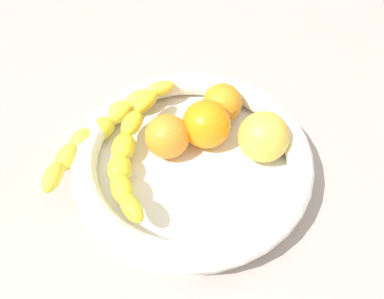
{
  "coord_description": "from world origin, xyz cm",
  "views": [
    {
      "loc": [
        -0.78,
        31.22,
        47.34
      ],
      "look_at": [
        0.0,
        0.0,
        8.38
      ],
      "focal_mm": 35.96,
      "sensor_mm": 36.0,
      "label": 1
    }
  ],
  "objects_px": {
    "fruit_bowl": "(192,160)",
    "orange_mid_left": "(222,103)",
    "banana_draped_right": "(127,155)",
    "orange_front": "(167,136)",
    "orange_mid_right": "(206,124)",
    "banana_draped_left": "(104,127)",
    "apple_yellow": "(264,137)"
  },
  "relations": [
    {
      "from": "orange_mid_right",
      "to": "apple_yellow",
      "type": "xyz_separation_m",
      "value": [
        -0.08,
        0.02,
        0.0
      ]
    },
    {
      "from": "orange_front",
      "to": "orange_mid_right",
      "type": "xyz_separation_m",
      "value": [
        -0.05,
        -0.02,
        0.0
      ]
    },
    {
      "from": "fruit_bowl",
      "to": "banana_draped_right",
      "type": "xyz_separation_m",
      "value": [
        0.08,
        0.01,
        0.02
      ]
    },
    {
      "from": "orange_front",
      "to": "orange_mid_left",
      "type": "bearing_deg",
      "value": -138.44
    },
    {
      "from": "banana_draped_right",
      "to": "banana_draped_left",
      "type": "bearing_deg",
      "value": -51.84
    },
    {
      "from": "banana_draped_right",
      "to": "orange_mid_left",
      "type": "height_order",
      "value": "orange_mid_left"
    },
    {
      "from": "banana_draped_left",
      "to": "orange_front",
      "type": "relative_size",
      "value": 3.38
    },
    {
      "from": "fruit_bowl",
      "to": "apple_yellow",
      "type": "xyz_separation_m",
      "value": [
        -0.09,
        -0.02,
        0.03
      ]
    },
    {
      "from": "fruit_bowl",
      "to": "orange_mid_left",
      "type": "xyz_separation_m",
      "value": [
        -0.04,
        -0.09,
        0.02
      ]
    },
    {
      "from": "banana_draped_left",
      "to": "apple_yellow",
      "type": "bearing_deg",
      "value": 174.61
    },
    {
      "from": "banana_draped_left",
      "to": "banana_draped_right",
      "type": "bearing_deg",
      "value": 128.16
    },
    {
      "from": "orange_front",
      "to": "apple_yellow",
      "type": "bearing_deg",
      "value": 179.55
    },
    {
      "from": "banana_draped_right",
      "to": "apple_yellow",
      "type": "xyz_separation_m",
      "value": [
        -0.18,
        -0.03,
        0.01
      ]
    },
    {
      "from": "fruit_bowl",
      "to": "orange_mid_right",
      "type": "distance_m",
      "value": 0.05
    },
    {
      "from": "fruit_bowl",
      "to": "orange_mid_right",
      "type": "xyz_separation_m",
      "value": [
        -0.02,
        -0.04,
        0.03
      ]
    },
    {
      "from": "fruit_bowl",
      "to": "orange_front",
      "type": "height_order",
      "value": "orange_front"
    },
    {
      "from": "banana_draped_right",
      "to": "orange_mid_right",
      "type": "xyz_separation_m",
      "value": [
        -0.1,
        -0.05,
        0.0
      ]
    },
    {
      "from": "fruit_bowl",
      "to": "apple_yellow",
      "type": "distance_m",
      "value": 0.1
    },
    {
      "from": "apple_yellow",
      "to": "fruit_bowl",
      "type": "bearing_deg",
      "value": 12.25
    },
    {
      "from": "fruit_bowl",
      "to": "banana_draped_right",
      "type": "relative_size",
      "value": 1.46
    },
    {
      "from": "orange_front",
      "to": "orange_mid_left",
      "type": "height_order",
      "value": "orange_front"
    },
    {
      "from": "orange_front",
      "to": "orange_mid_left",
      "type": "xyz_separation_m",
      "value": [
        -0.08,
        -0.07,
        -0.0
      ]
    },
    {
      "from": "orange_mid_left",
      "to": "orange_mid_right",
      "type": "bearing_deg",
      "value": 63.29
    },
    {
      "from": "banana_draped_right",
      "to": "apple_yellow",
      "type": "relative_size",
      "value": 3.18
    },
    {
      "from": "banana_draped_right",
      "to": "orange_mid_left",
      "type": "xyz_separation_m",
      "value": [
        -0.12,
        -0.1,
        -0.0
      ]
    },
    {
      "from": "banana_draped_left",
      "to": "orange_front",
      "type": "height_order",
      "value": "orange_front"
    },
    {
      "from": "fruit_bowl",
      "to": "orange_front",
      "type": "distance_m",
      "value": 0.05
    },
    {
      "from": "orange_mid_right",
      "to": "orange_front",
      "type": "bearing_deg",
      "value": 21.43
    },
    {
      "from": "orange_mid_left",
      "to": "fruit_bowl",
      "type": "bearing_deg",
      "value": 64.72
    },
    {
      "from": "banana_draped_left",
      "to": "orange_mid_left",
      "type": "distance_m",
      "value": 0.17
    },
    {
      "from": "banana_draped_left",
      "to": "apple_yellow",
      "type": "distance_m",
      "value": 0.22
    },
    {
      "from": "orange_mid_right",
      "to": "apple_yellow",
      "type": "distance_m",
      "value": 0.08
    }
  ]
}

